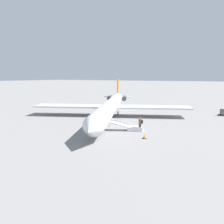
# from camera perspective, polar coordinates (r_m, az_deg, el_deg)

# --- Properties ---
(ground_plane) EXTENTS (600.00, 600.00, 0.00)m
(ground_plane) POSITION_cam_1_polar(r_m,az_deg,el_deg) (36.48, -0.42, -1.37)
(ground_plane) COLOR gray
(airplane_main) EXTENTS (32.44, 25.84, 6.03)m
(airplane_main) POSITION_cam_1_polar(r_m,az_deg,el_deg) (37.10, -0.26, 1.61)
(airplane_main) COLOR silver
(airplane_main) RESTS_ON ground
(boarding_stairs) EXTENTS (2.56, 4.08, 1.56)m
(boarding_stairs) POSITION_cam_1_polar(r_m,az_deg,el_deg) (27.66, 5.09, -4.09)
(boarding_stairs) COLOR silver
(boarding_stairs) RESTS_ON ground
(passenger) EXTENTS (0.45, 0.57, 1.74)m
(passenger) POSITION_cam_1_polar(r_m,az_deg,el_deg) (27.29, 7.39, -2.93)
(passenger) COLOR #23232D
(passenger) RESTS_ON ground
(luggage_cart) EXTENTS (2.23, 1.17, 1.22)m
(luggage_cart) POSITION_cam_1_polar(r_m,az_deg,el_deg) (43.09, 27.06, -0.13)
(luggage_cart) COLOR #595B60
(luggage_cart) RESTS_ON ground
(traffic_cone_near_stairs) EXTENTS (0.43, 0.43, 0.48)m
(traffic_cone_near_stairs) POSITION_cam_1_polar(r_m,az_deg,el_deg) (24.33, 8.44, -6.37)
(traffic_cone_near_stairs) COLOR black
(traffic_cone_near_stairs) RESTS_ON ground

